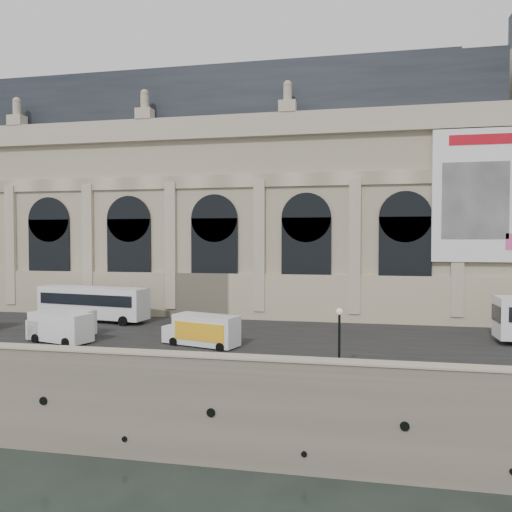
{
  "coord_description": "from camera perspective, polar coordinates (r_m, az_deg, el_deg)",
  "views": [
    {
      "loc": [
        10.99,
        -30.53,
        14.78
      ],
      "look_at": [
        0.6,
        22.0,
        12.91
      ],
      "focal_mm": 35.0,
      "sensor_mm": 36.0,
      "label": 1
    }
  ],
  "objects": [
    {
      "name": "lamp_right",
      "position": [
        33.09,
        9.5,
        -9.61
      ],
      "size": [
        0.44,
        0.44,
        4.3
      ],
      "color": "black",
      "rests_on": "quay"
    },
    {
      "name": "bus_left",
      "position": [
        55.58,
        -18.16,
        -5.05
      ],
      "size": [
        12.69,
        4.42,
        3.67
      ],
      "color": "white",
      "rests_on": "quay"
    },
    {
      "name": "museum",
      "position": [
        63.88,
        -4.27,
        6.43
      ],
      "size": [
        69.0,
        18.7,
        29.1
      ],
      "color": "#BAAA8F",
      "rests_on": "quay"
    },
    {
      "name": "box_truck",
      "position": [
        41.25,
        -6.17,
        -8.45
      ],
      "size": [
        6.76,
        3.77,
        2.6
      ],
      "color": "white",
      "rests_on": "quay"
    },
    {
      "name": "quay",
      "position": [
        67.48,
        1.66,
        -8.06
      ],
      "size": [
        160.0,
        70.0,
        6.0
      ],
      "primitive_type": "cube",
      "color": "gray",
      "rests_on": "ground"
    },
    {
      "name": "van_b",
      "position": [
        45.72,
        -21.73,
        -7.55
      ],
      "size": [
        6.12,
        3.65,
        2.56
      ],
      "color": "white",
      "rests_on": "quay"
    },
    {
      "name": "parapet",
      "position": [
        34.01,
        -8.19,
        -11.92
      ],
      "size": [
        160.0,
        1.4,
        1.21
      ],
      "color": "gray",
      "rests_on": "quay"
    },
    {
      "name": "street",
      "position": [
        46.69,
        -2.66,
        -8.81
      ],
      "size": [
        160.0,
        24.0,
        0.06
      ],
      "primitive_type": "cube",
      "color": "#2D2D2D",
      "rests_on": "quay"
    },
    {
      "name": "van_c",
      "position": [
        48.71,
        -21.08,
        -7.1
      ],
      "size": [
        5.48,
        2.76,
        2.33
      ],
      "color": "white",
      "rests_on": "quay"
    },
    {
      "name": "ground",
      "position": [
        35.66,
        -8.48,
        -22.52
      ],
      "size": [
        260.0,
        260.0,
        0.0
      ],
      "primitive_type": "plane",
      "color": "black",
      "rests_on": "ground"
    }
  ]
}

